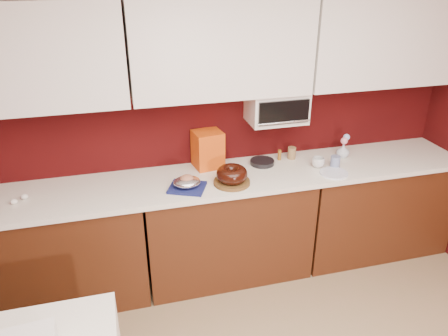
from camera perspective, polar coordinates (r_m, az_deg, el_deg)
The scene contains 28 objects.
wall_back at distance 3.52m, azimuth -0.99°, elevation 6.25°, with size 4.00×0.02×2.50m, color #3A0808.
base_cabinet_left at distance 3.57m, azimuth -21.19°, elevation -10.22°, with size 1.31×0.58×0.86m, color #441F0D.
base_cabinet_center at distance 3.62m, azimuth 0.31°, elevation -7.72°, with size 1.31×0.58×0.86m, color #441F0D.
base_cabinet_right at distance 4.12m, azimuth 18.57°, elevation -4.71°, with size 1.31×0.58×0.86m, color #441F0D.
countertop at distance 3.39m, azimuth 0.33°, elevation -1.34°, with size 4.00×0.62×0.04m, color white.
upper_cabinet_left at distance 3.16m, azimuth -25.09°, elevation 12.96°, with size 1.31×0.33×0.70m, color white.
upper_cabinet_center at distance 3.21m, azimuth -0.33°, elevation 15.45°, with size 1.31×0.33×0.70m, color white.
upper_cabinet_right at distance 3.77m, azimuth 20.45°, elevation 15.43°, with size 1.31×0.33×0.70m, color white.
toaster_oven at distance 3.48m, azimuth 6.86°, elevation 8.01°, with size 0.45×0.30×0.25m, color white.
toaster_oven_door at distance 3.34m, azimuth 7.85°, elevation 7.20°, with size 0.40×0.02×0.18m, color black.
toaster_oven_handle at distance 3.35m, azimuth 7.87°, elevation 5.91°, with size 0.02×0.02×0.42m, color silver.
cake_base at distance 3.26m, azimuth 1.03°, elevation -1.87°, with size 0.27×0.27×0.03m, color brown.
bundt_cake at distance 3.23m, azimuth 1.03°, elevation -0.80°, with size 0.23×0.23×0.09m, color black.
navy_towel at distance 3.20m, azimuth -4.83°, elevation -2.56°, with size 0.26×0.22×0.02m, color navy.
foil_ham_nest at distance 3.18m, azimuth -4.86°, elevation -1.84°, with size 0.20×0.17×0.07m, color silver.
roasted_ham at distance 3.17m, azimuth -4.88°, elevation -1.44°, with size 0.10×0.09×0.07m, color #AC6B4E.
pandoro_box at distance 3.48m, azimuth -2.13°, elevation 2.46°, with size 0.22×0.20×0.30m, color red.
dark_pan at distance 3.59m, azimuth 5.01°, elevation 0.77°, with size 0.20×0.20×0.03m, color black.
coffee_mug at distance 3.59m, azimuth 12.21°, elevation 0.85°, with size 0.09×0.09×0.10m, color silver.
blue_jar at distance 3.62m, azimuth 14.33°, elevation 0.81°, with size 0.08×0.08×0.09m, color navy.
flower_vase at distance 3.82m, azimuth 15.29°, elevation 2.29°, with size 0.09×0.09×0.13m, color silver.
flower_pink at distance 3.79m, azimuth 15.43°, elevation 3.45°, with size 0.06×0.06×0.06m, color pink.
flower_blue at distance 3.81m, azimuth 15.72°, elevation 3.90°, with size 0.05×0.05×0.05m, color #9BBBF9.
china_plate at distance 3.52m, azimuth 14.16°, elevation -0.64°, with size 0.22×0.22×0.01m, color white.
amber_bottle at distance 3.67m, azimuth 7.26°, elevation 1.71°, with size 0.03×0.03×0.09m, color brown.
paper_cup at distance 3.71m, azimuth 8.84°, elevation 1.96°, with size 0.07×0.07×0.10m, color olive.
egg_left at distance 3.32m, azimuth -25.76°, elevation -3.97°, with size 0.05×0.04×0.04m, color white.
egg_right at distance 3.35m, azimuth -24.64°, elevation -3.42°, with size 0.05×0.04×0.04m, color silver.
Camera 1 is at (-0.80, -0.98, 2.41)m, focal length 35.00 mm.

